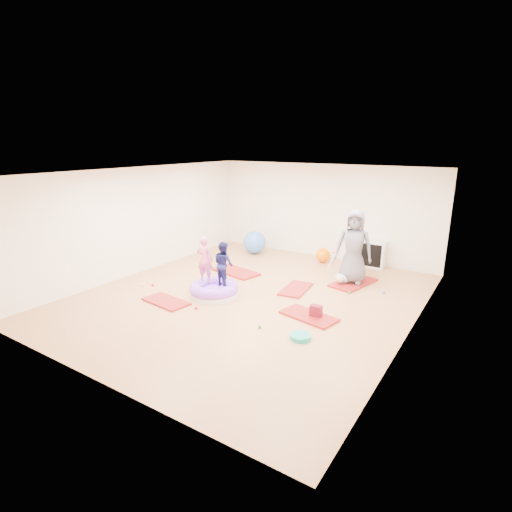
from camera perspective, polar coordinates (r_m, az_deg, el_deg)
The scene contains 19 objects.
room at distance 8.77m, azimuth -1.06°, elevation 2.68°, with size 7.01×8.01×2.81m.
gym_mat_front_left at distance 9.09m, azimuth -12.73°, elevation -6.35°, with size 1.08×0.54×0.04m, color #99351D.
gym_mat_mid_left at distance 10.83m, azimuth -2.89°, elevation -2.26°, with size 1.29×0.65×0.05m, color #99351D.
gym_mat_center_back at distance 9.64m, azimuth 5.72°, elevation -4.71°, with size 1.08×0.54×0.04m, color #99351D.
gym_mat_right at distance 8.24m, azimuth 7.54°, elevation -8.50°, with size 1.14×0.57×0.05m, color #99351D.
gym_mat_rear_right at distance 10.28m, azimuth 13.72°, elevation -3.73°, with size 1.30×0.65×0.05m, color #99351D.
inflatable_cushion at distance 9.26m, azimuth -6.02°, elevation -4.84°, with size 1.14×1.14×0.36m.
child_pink at distance 9.21m, azimuth -7.33°, elevation -0.16°, with size 0.40×0.26×1.09m, color #DC5C90.
child_navy at distance 8.95m, azimuth -4.67°, elevation -0.82°, with size 0.49×0.39×1.02m, color #161750.
adult_caregiver at distance 10.00m, azimuth 13.80°, elevation 1.30°, with size 0.89×0.58×1.81m, color #595762.
infant at distance 10.09m, azimuth 12.16°, elevation -3.14°, with size 0.39×0.40×0.23m.
ball_pit_balls at distance 9.37m, azimuth -1.84°, elevation -5.19°, with size 5.18×3.15×0.06m.
exercise_ball_blue at distance 12.59m, azimuth -0.21°, elevation 1.95°, with size 0.71×0.71×0.71m, color #3B75D6.
exercise_ball_orange at distance 11.86m, azimuth 9.55°, elevation 0.11°, with size 0.43×0.43×0.43m, color #F86E00.
infant_play_gym at distance 11.26m, azimuth 12.12°, elevation -0.40°, with size 0.60×0.57×0.46m.
cube_shelf at distance 11.72m, azimuth 16.18°, elevation 0.29°, with size 0.74×0.37×0.74m.
balance_disc at distance 7.37m, azimuth 6.34°, elevation -11.39°, with size 0.38×0.38×0.08m, color #1AAD9D.
backpack at distance 8.18m, azimuth 8.55°, elevation -7.88°, with size 0.23×0.14×0.27m, color #A7031F.
yellow_toy at distance 8.91m, azimuth -11.95°, elevation -6.84°, with size 0.18×0.18×0.03m, color yellow.
Camera 1 is at (4.76, -7.07, 3.43)m, focal length 28.00 mm.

